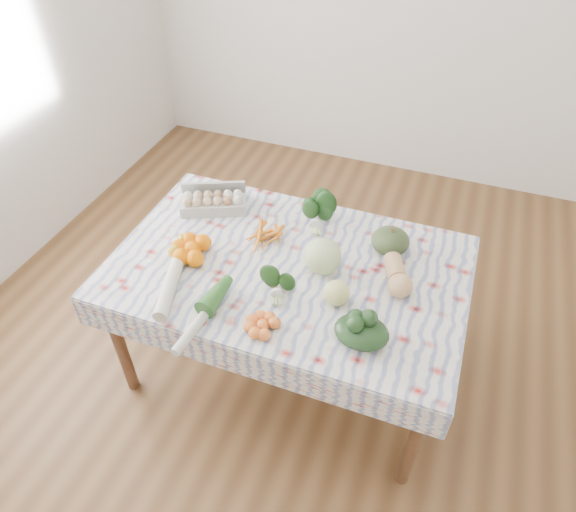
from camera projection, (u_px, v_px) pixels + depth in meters
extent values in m
plane|color=brown|center=(288.00, 362.00, 2.93)|extent=(4.50, 4.50, 0.00)
cube|color=brown|center=(288.00, 270.00, 2.44)|extent=(1.60, 1.00, 0.04)
cylinder|color=brown|center=(120.00, 345.00, 2.58)|extent=(0.06, 0.06, 0.71)
cylinder|color=brown|center=(414.00, 441.00, 2.20)|extent=(0.06, 0.06, 0.71)
cylinder|color=brown|center=(201.00, 239.00, 3.19)|extent=(0.06, 0.06, 0.71)
cylinder|color=brown|center=(442.00, 300.00, 2.81)|extent=(0.06, 0.06, 0.71)
cube|color=white|center=(288.00, 266.00, 2.43)|extent=(1.66, 1.06, 0.01)
cube|color=#B6B7B1|center=(213.00, 204.00, 2.71)|extent=(0.37, 0.26, 0.09)
cube|color=orange|center=(265.00, 239.00, 2.53)|extent=(0.23, 0.21, 0.04)
ellipsoid|color=#173C14|center=(316.00, 214.00, 2.60)|extent=(0.20, 0.18, 0.14)
ellipsoid|color=#364824|center=(390.00, 241.00, 2.46)|extent=(0.23, 0.23, 0.12)
sphere|color=#BAD48B|center=(323.00, 256.00, 2.34)|extent=(0.17, 0.17, 0.17)
ellipsoid|color=tan|center=(397.00, 274.00, 2.30)|extent=(0.19, 0.26, 0.11)
cube|color=#FF7500|center=(192.00, 249.00, 2.44)|extent=(0.31, 0.31, 0.09)
ellipsoid|color=#1B4215|center=(276.00, 284.00, 2.26)|extent=(0.18, 0.18, 0.10)
cube|color=orange|center=(262.00, 324.00, 2.12)|extent=(0.21, 0.21, 0.05)
sphere|color=#D5D778|center=(337.00, 293.00, 2.21)|extent=(0.14, 0.14, 0.11)
ellipsoid|color=black|center=(362.00, 332.00, 2.06)|extent=(0.24, 0.19, 0.10)
cylinder|color=silver|center=(171.00, 282.00, 2.29)|extent=(0.19, 0.44, 0.06)
cylinder|color=beige|center=(203.00, 316.00, 2.16)|extent=(0.08, 0.42, 0.05)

